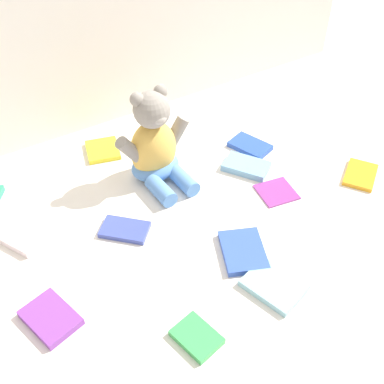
% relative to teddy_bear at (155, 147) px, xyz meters
% --- Properties ---
extents(ground_plane, '(3.20, 3.20, 0.00)m').
position_rel_teddy_bear_xyz_m(ground_plane, '(-0.02, -0.11, -0.10)').
color(ground_plane, silver).
extents(backdrop_drape, '(1.88, 0.03, 0.66)m').
position_rel_teddy_bear_xyz_m(backdrop_drape, '(-0.02, 0.33, 0.23)').
color(backdrop_drape, silver).
rests_on(backdrop_drape, ground_plane).
extents(teddy_bear, '(0.22, 0.20, 0.27)m').
position_rel_teddy_bear_xyz_m(teddy_bear, '(0.00, 0.00, 0.00)').
color(teddy_bear, '#E5B24C').
rests_on(teddy_bear, ground_plane).
extents(book_case_0, '(0.13, 0.13, 0.01)m').
position_rel_teddy_bear_xyz_m(book_case_0, '(0.09, 0.13, -0.09)').
color(book_case_0, '#BF3F36').
rests_on(book_case_0, ground_plane).
extents(book_case_1, '(0.14, 0.13, 0.01)m').
position_rel_teddy_bear_xyz_m(book_case_1, '(0.48, -0.30, -0.09)').
color(book_case_1, orange).
rests_on(book_case_1, ground_plane).
extents(book_case_3, '(0.12, 0.13, 0.01)m').
position_rel_teddy_bear_xyz_m(book_case_3, '(-0.08, 0.18, -0.09)').
color(book_case_3, yellow).
rests_on(book_case_3, ground_plane).
extents(book_case_4, '(0.14, 0.16, 0.02)m').
position_rel_teddy_bear_xyz_m(book_case_4, '(0.04, -0.36, -0.09)').
color(book_case_4, '#3253B7').
rests_on(book_case_4, ground_plane).
extents(book_case_5, '(0.11, 0.11, 0.01)m').
position_rel_teddy_bear_xyz_m(book_case_5, '(0.24, -0.23, -0.09)').
color(book_case_5, '#91388D').
rests_on(book_case_5, ground_plane).
extents(book_case_6, '(0.13, 0.15, 0.02)m').
position_rel_teddy_bear_xyz_m(book_case_6, '(0.03, -0.47, -0.09)').
color(book_case_6, '#8AC0D1').
rests_on(book_case_6, ground_plane).
extents(book_case_7, '(0.13, 0.15, 0.02)m').
position_rel_teddy_bear_xyz_m(book_case_7, '(0.23, -0.11, -0.09)').
color(book_case_7, '#73A7CC').
rests_on(book_case_7, ground_plane).
extents(book_case_8, '(0.11, 0.13, 0.02)m').
position_rel_teddy_bear_xyz_m(book_case_8, '(0.30, -0.04, -0.09)').
color(book_case_8, '#274BA8').
rests_on(book_case_8, ground_plane).
extents(book_case_9, '(0.09, 0.11, 0.02)m').
position_rel_teddy_bear_xyz_m(book_case_9, '(-0.18, -0.49, -0.09)').
color(book_case_9, green).
rests_on(book_case_9, ground_plane).
extents(book_case_10, '(0.14, 0.16, 0.02)m').
position_rel_teddy_bear_xyz_m(book_case_10, '(-0.39, -0.03, -0.09)').
color(book_case_10, white).
rests_on(book_case_10, ground_plane).
extents(book_case_11, '(0.11, 0.14, 0.02)m').
position_rel_teddy_bear_xyz_m(book_case_11, '(-0.41, -0.29, -0.09)').
color(book_case_11, purple).
rests_on(book_case_11, ground_plane).
extents(book_case_12, '(0.13, 0.13, 0.01)m').
position_rel_teddy_bear_xyz_m(book_case_12, '(-0.17, -0.15, -0.09)').
color(book_case_12, '#3C4BA4').
rests_on(book_case_12, ground_plane).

